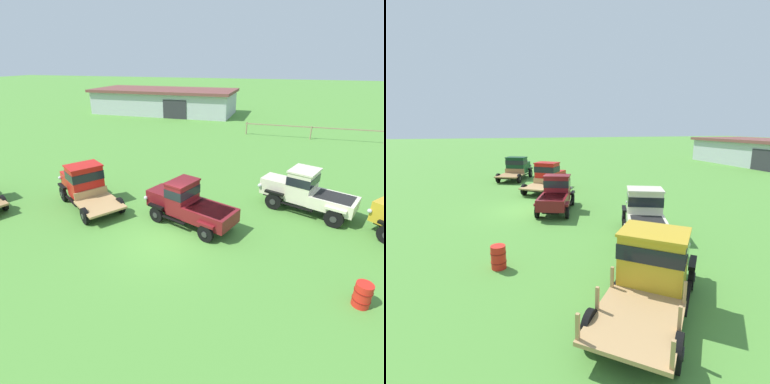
# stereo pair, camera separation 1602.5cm
# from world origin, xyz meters

# --- Properties ---
(ground_plane) EXTENTS (240.00, 240.00, 0.00)m
(ground_plane) POSITION_xyz_m (0.00, 0.00, 0.00)
(ground_plane) COLOR #518E38
(farm_shed) EXTENTS (20.08, 8.69, 3.37)m
(farm_shed) POSITION_xyz_m (-12.36, 31.50, 1.70)
(farm_shed) COLOR #B2B7BC
(farm_shed) RESTS_ON ground
(paddock_fence) EXTENTS (19.31, 0.50, 1.28)m
(paddock_fence) POSITION_xyz_m (10.32, 21.05, 0.99)
(paddock_fence) COLOR #997F60
(paddock_fence) RESTS_ON ground
(vintage_truck_second_in_line) EXTENTS (5.23, 4.36, 2.22)m
(vintage_truck_second_in_line) POSITION_xyz_m (-5.52, 2.31, 1.13)
(vintage_truck_second_in_line) COLOR black
(vintage_truck_second_in_line) RESTS_ON ground
(vintage_truck_midrow_center) EXTENTS (4.82, 3.05, 2.10)m
(vintage_truck_midrow_center) POSITION_xyz_m (0.50, 1.76, 1.02)
(vintage_truck_midrow_center) COLOR black
(vintage_truck_midrow_center) RESTS_ON ground
(vintage_truck_far_side) EXTENTS (4.96, 3.26, 2.20)m
(vintage_truck_far_side) POSITION_xyz_m (5.82, 4.75, 1.11)
(vintage_truck_far_side) COLOR black
(vintage_truck_far_side) RESTS_ON ground
(oil_drum_beside_row) EXTENTS (0.55, 0.55, 0.85)m
(oil_drum_beside_row) POSITION_xyz_m (7.36, -1.71, 0.42)
(oil_drum_beside_row) COLOR red
(oil_drum_beside_row) RESTS_ON ground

